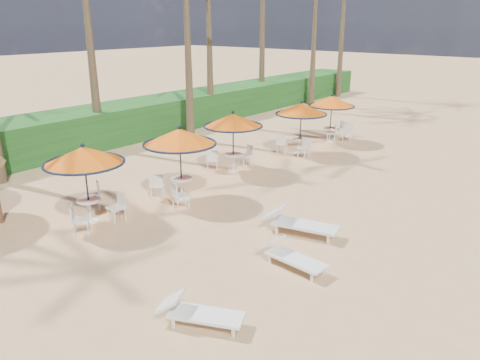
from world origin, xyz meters
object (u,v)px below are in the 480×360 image
object	(u,v)px
station_0	(86,165)
station_4	(333,107)
station_2	(233,125)
station_3	(300,114)
lounger_near	(197,312)
station_1	(178,144)
lounger_far	(298,222)
lounger_mid	(290,255)

from	to	relation	value
station_0	station_4	world-z (taller)	station_0
station_2	station_3	bearing A→B (deg)	79.78
station_4	lounger_near	size ratio (longest dim) A/B	1.30
lounger_near	station_1	bearing A→B (deg)	114.28
lounger_near	lounger_far	world-z (taller)	lounger_far
station_0	lounger_far	xyz separation A→B (m)	(5.47, 3.32, -1.48)
station_3	lounger_near	bearing A→B (deg)	-66.45
station_2	lounger_near	bearing A→B (deg)	-54.02
station_3	station_4	distance (m)	3.13
station_0	station_3	distance (m)	10.81
lounger_far	lounger_mid	bearing A→B (deg)	-76.45
lounger_mid	lounger_far	bearing A→B (deg)	121.46
station_4	lounger_mid	size ratio (longest dim) A/B	1.28
station_1	lounger_mid	distance (m)	6.05
station_1	station_3	xyz separation A→B (m)	(0.02, 7.68, -0.11)
station_2	lounger_far	world-z (taller)	station_2
station_2	station_4	size ratio (longest dim) A/B	1.03
station_1	lounger_far	world-z (taller)	station_1
station_3	station_4	bearing A→B (deg)	89.89
lounger_far	station_2	bearing A→B (deg)	133.93
lounger_near	station_3	bearing A→B (deg)	89.09
station_1	station_3	size ratio (longest dim) A/B	1.06
station_1	lounger_near	size ratio (longest dim) A/B	1.40
station_4	lounger_far	size ratio (longest dim) A/B	1.06
station_4	lounger_mid	world-z (taller)	station_4
station_3	lounger_near	distance (m)	13.69
station_3	station_1	bearing A→B (deg)	-90.16
station_3	lounger_mid	distance (m)	10.90
station_2	lounger_near	size ratio (longest dim) A/B	1.34
station_2	station_3	xyz separation A→B (m)	(0.72, 3.99, -0.03)
station_2	station_3	world-z (taller)	station_2
station_2	station_4	bearing A→B (deg)	84.18
lounger_far	station_3	bearing A→B (deg)	108.78
station_4	lounger_far	xyz separation A→B (m)	(4.67, -10.59, -1.41)
station_1	lounger_near	world-z (taller)	station_1
station_4	lounger_mid	xyz separation A→B (m)	(5.56, -12.35, -1.47)
lounger_mid	lounger_far	distance (m)	1.98
station_0	lounger_near	bearing A→B (deg)	-15.15
lounger_near	station_0	bearing A→B (deg)	140.39
station_0	station_2	world-z (taller)	same
station_3	lounger_mid	xyz separation A→B (m)	(5.57, -9.23, -1.58)
station_4	station_2	bearing A→B (deg)	-95.82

